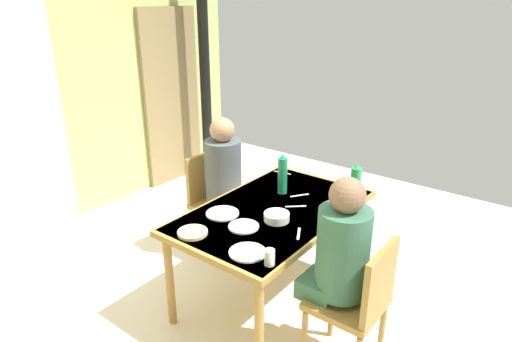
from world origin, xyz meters
TOP-DOWN VIEW (x-y plane):
  - ground_plane at (0.00, 0.00)m, footprint 6.08×6.08m
  - wall_back at (0.00, 2.34)m, footprint 4.69×0.10m
  - door_wooden at (1.47, 2.26)m, footprint 0.80×0.05m
  - stove_pipe_column at (1.75, 1.99)m, footprint 0.12×0.12m
  - curtain_panel at (-0.35, 2.24)m, footprint 0.90×0.03m
  - dining_table at (0.28, -0.04)m, footprint 1.45×0.89m
  - chair_near_diner at (-0.00, -0.83)m, footprint 0.40×0.40m
  - chair_far_diner at (0.52, 0.76)m, footprint 0.40×0.40m
  - person_near_diner at (-0.00, -0.70)m, footprint 0.30×0.37m
  - person_far_diner at (0.52, 0.62)m, footprint 0.30×0.37m
  - water_bottle_green_near at (0.81, -0.40)m, footprint 0.08×0.08m
  - water_bottle_green_far at (0.55, 0.07)m, footprint 0.07×0.07m
  - serving_bowl_center at (0.15, -0.15)m, footprint 0.17×0.17m
  - dinner_plate_near_left at (-0.05, -0.04)m, footprint 0.20×0.20m
  - dinner_plate_near_right at (-0.28, -0.25)m, footprint 0.22×0.22m
  - dinner_plate_far_center at (0.01, 0.19)m, footprint 0.22×0.22m
  - drinking_glass_by_near_diner at (-0.29, -0.42)m, footprint 0.06×0.06m
  - bread_plate_sliced at (-0.31, 0.16)m, footprint 0.19×0.19m
  - cutlery_knife_near at (0.41, -0.14)m, footprint 0.11×0.12m
  - cutlery_fork_near at (0.09, -0.36)m, footprint 0.14×0.09m
  - cutlery_knife_far at (0.88, 0.29)m, footprint 0.04×0.15m
  - cutlery_fork_far at (0.58, -0.06)m, footprint 0.13×0.10m

SIDE VIEW (x-z plane):
  - ground_plane at x=0.00m, z-range 0.00..0.00m
  - chair_near_diner at x=0.00m, z-range 0.06..0.93m
  - chair_far_diner at x=0.52m, z-range 0.06..0.93m
  - dining_table at x=0.28m, z-range 0.29..1.02m
  - cutlery_knife_near at x=0.41m, z-range 0.72..0.73m
  - cutlery_fork_near at x=0.09m, z-range 0.72..0.73m
  - cutlery_knife_far at x=0.88m, z-range 0.72..0.73m
  - cutlery_fork_far at x=0.58m, z-range 0.72..0.73m
  - dinner_plate_near_left at x=-0.05m, z-range 0.72..0.74m
  - dinner_plate_near_right at x=-0.28m, z-range 0.72..0.74m
  - dinner_plate_far_center at x=0.01m, z-range 0.72..0.74m
  - bread_plate_sliced at x=-0.31m, z-range 0.72..0.74m
  - serving_bowl_center at x=0.15m, z-range 0.72..0.78m
  - drinking_glass_by_near_diner at x=-0.29m, z-range 0.72..0.82m
  - person_near_diner at x=0.00m, z-range 0.40..1.17m
  - person_far_diner at x=0.52m, z-range 0.40..1.17m
  - water_bottle_green_near at x=0.81m, z-range 0.71..0.98m
  - water_bottle_green_far at x=0.55m, z-range 0.71..1.02m
  - door_wooden at x=1.47m, z-range 0.00..2.00m
  - curtain_panel at x=-0.35m, z-range 0.00..2.32m
  - wall_back at x=0.00m, z-range 0.00..2.77m
  - stove_pipe_column at x=1.75m, z-range 0.00..2.77m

